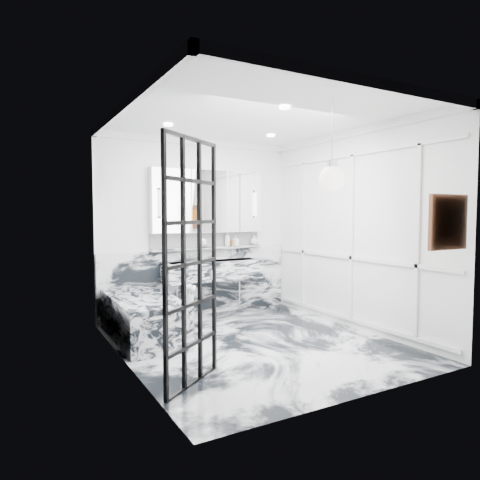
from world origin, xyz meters
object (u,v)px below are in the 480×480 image
mirror_cabinet (208,201)px  crittall_door (192,263)px  trough_sink (213,270)px  bathtub (143,318)px

mirror_cabinet → crittall_door: bearing=-118.0°
trough_sink → bathtub: bearing=-153.5°
mirror_cabinet → bathtub: 2.20m
bathtub → trough_sink: bearing=26.5°
crittall_door → bathtub: bearing=53.5°
trough_sink → mirror_cabinet: bearing=90.0°
trough_sink → bathtub: trough_sink is taller
crittall_door → trough_sink: crittall_door is taller
trough_sink → bathtub: size_ratio=0.97×
trough_sink → mirror_cabinet: size_ratio=0.84×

